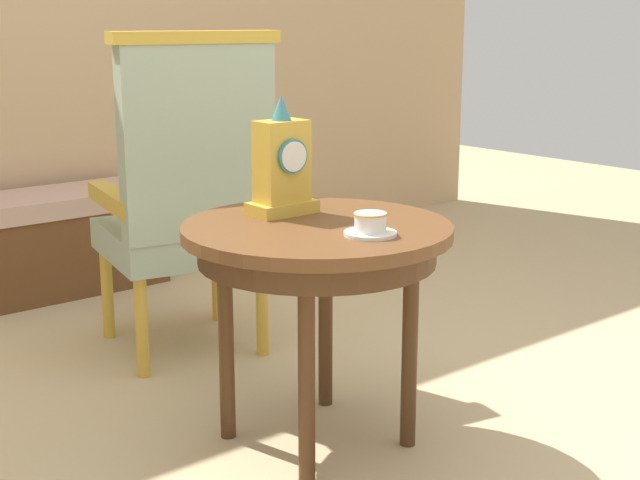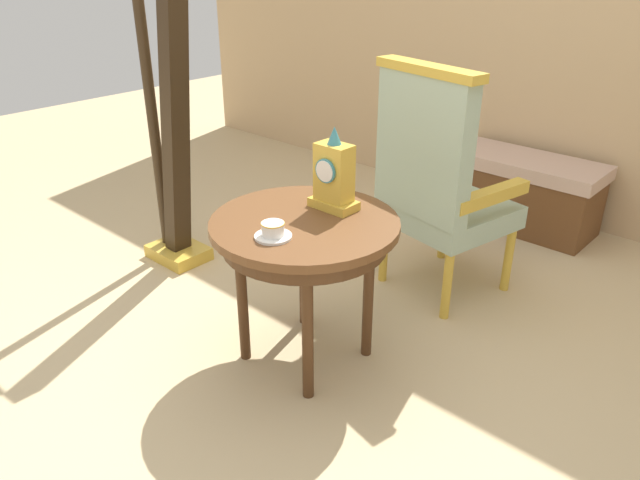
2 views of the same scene
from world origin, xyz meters
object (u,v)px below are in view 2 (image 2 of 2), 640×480
teacup_left (273,231)px  armchair (438,181)px  mantel_clock (334,176)px  harp (169,138)px  side_table (305,237)px  window_bench (522,191)px

teacup_left → armchair: 1.01m
mantel_clock → harp: harp is taller
side_table → window_bench: size_ratio=0.81×
window_bench → side_table: bearing=-91.9°
mantel_clock → window_bench: (0.05, 1.71, -0.55)m
harp → window_bench: 2.12m
harp → mantel_clock: bearing=-0.7°
teacup_left → mantel_clock: (-0.02, 0.35, 0.11)m
teacup_left → armchair: armchair is taller
harp → window_bench: bearing=55.3°
side_table → teacup_left: (0.02, -0.19, 0.10)m
harp → armchair: bearing=27.9°
side_table → armchair: bearing=83.7°
armchair → window_bench: armchair is taller
side_table → harp: (-1.11, 0.18, 0.14)m
window_bench → mantel_clock: bearing=-91.8°
side_table → harp: bearing=171.0°
side_table → mantel_clock: mantel_clock is taller
side_table → window_bench: bearing=88.1°
teacup_left → harp: (-1.14, 0.37, 0.04)m
side_table → armchair: (0.09, 0.81, 0.03)m
side_table → harp: size_ratio=0.42×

